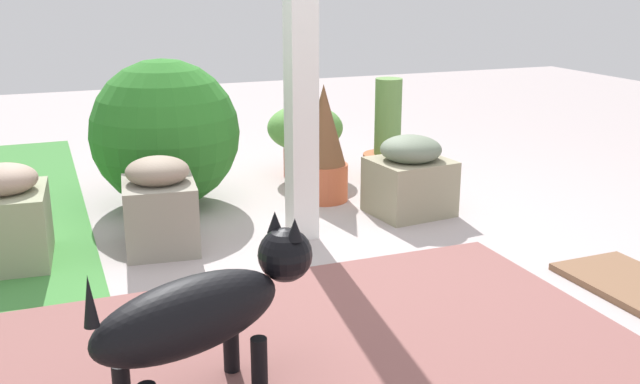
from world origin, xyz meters
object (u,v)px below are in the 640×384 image
at_px(stone_planter_mid, 160,206).
at_px(stone_planter_far, 7,218).
at_px(round_shrub, 165,133).
at_px(terracotta_pot_spiky, 324,146).
at_px(dog, 205,309).
at_px(doormat, 637,286).
at_px(stone_planter_nearest, 410,177).
at_px(terracotta_pot_broad, 305,134).
at_px(terracotta_pot_tall, 387,144).

height_order(stone_planter_mid, stone_planter_far, stone_planter_far).
relative_size(stone_planter_far, round_shrub, 0.56).
xyz_separation_m(terracotta_pot_spiky, dog, (-1.86, 1.12, -0.01)).
bearing_deg(round_shrub, doormat, -140.03).
height_order(round_shrub, terracotta_pot_spiky, round_shrub).
relative_size(stone_planter_far, dog, 0.61).
bearing_deg(dog, terracotta_pot_spiky, -31.15).
xyz_separation_m(stone_planter_nearest, round_shrub, (0.66, 1.22, 0.21)).
bearing_deg(terracotta_pot_spiky, doormat, -155.91).
xyz_separation_m(round_shrub, dog, (-2.10, 0.25, -0.11)).
relative_size(stone_planter_far, terracotta_pot_broad, 0.95).
xyz_separation_m(stone_planter_nearest, terracotta_pot_tall, (0.67, -0.19, 0.03)).
xyz_separation_m(stone_planter_far, terracotta_pot_spiky, (0.39, -1.71, 0.11)).
distance_m(round_shrub, terracotta_pot_broad, 1.01).
distance_m(stone_planter_nearest, dog, 2.07).
distance_m(stone_planter_nearest, terracotta_pot_broad, 0.99).
relative_size(terracotta_pot_broad, dog, 0.64).
bearing_deg(dog, stone_planter_nearest, -45.53).
relative_size(stone_planter_mid, dog, 0.59).
distance_m(round_shrub, terracotta_pot_tall, 1.43).
bearing_deg(stone_planter_nearest, terracotta_pot_tall, -16.15).
distance_m(terracotta_pot_tall, dog, 2.70).
bearing_deg(doormat, terracotta_pot_broad, 16.76).
xyz_separation_m(stone_planter_mid, doormat, (-1.24, -1.79, -0.20)).
bearing_deg(stone_planter_mid, dog, 176.30).
height_order(terracotta_pot_broad, doormat, terracotta_pot_broad).
relative_size(stone_planter_nearest, round_shrub, 0.54).
xyz_separation_m(stone_planter_mid, round_shrub, (0.70, -0.16, 0.21)).
bearing_deg(doormat, terracotta_pot_spiky, 24.09).
xyz_separation_m(stone_planter_nearest, doormat, (-1.28, -0.40, -0.20)).
relative_size(stone_planter_mid, terracotta_pot_broad, 0.92).
distance_m(terracotta_pot_tall, terracotta_pot_spiky, 0.61).
bearing_deg(stone_planter_mid, stone_planter_nearest, -88.09).
bearing_deg(terracotta_pot_tall, round_shrub, 90.56).
height_order(stone_planter_mid, terracotta_pot_tall, terracotta_pot_tall).
bearing_deg(terracotta_pot_tall, stone_planter_nearest, 163.85).
height_order(stone_planter_mid, doormat, stone_planter_mid).
distance_m(stone_planter_mid, dog, 1.41).
distance_m(stone_planter_mid, terracotta_pot_broad, 1.50).
bearing_deg(dog, terracotta_pot_tall, -38.22).
bearing_deg(terracotta_pot_spiky, terracotta_pot_broad, -8.92).
xyz_separation_m(terracotta_pot_spiky, doormat, (-1.69, -0.76, -0.31)).
relative_size(stone_planter_nearest, terracotta_pot_tall, 0.68).
bearing_deg(terracotta_pot_tall, terracotta_pot_broad, 59.03).
bearing_deg(round_shrub, terracotta_pot_tall, -89.44).
xyz_separation_m(stone_planter_far, dog, (-1.46, -0.59, 0.10)).
bearing_deg(stone_planter_far, terracotta_pot_broad, -62.60).
relative_size(stone_planter_far, terracotta_pot_tall, 0.71).
bearing_deg(stone_planter_far, terracotta_pot_spiky, -77.09).
distance_m(stone_planter_far, doormat, 2.80).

